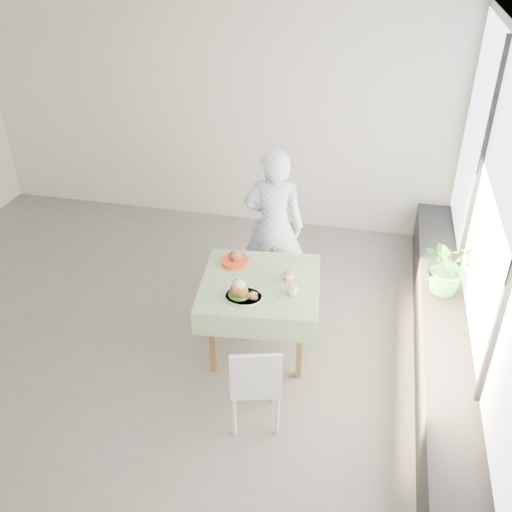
% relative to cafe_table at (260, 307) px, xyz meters
% --- Properties ---
extents(floor, '(6.00, 6.00, 0.00)m').
position_rel_cafe_table_xyz_m(floor, '(-1.16, 0.04, -0.46)').
color(floor, '#5F5C5A').
rests_on(floor, ground).
extents(ceiling, '(6.00, 6.00, 0.00)m').
position_rel_cafe_table_xyz_m(ceiling, '(-1.16, 0.04, 2.34)').
color(ceiling, white).
rests_on(ceiling, ground).
extents(wall_back, '(6.00, 0.02, 2.80)m').
position_rel_cafe_table_xyz_m(wall_back, '(-1.16, 2.54, 0.94)').
color(wall_back, silver).
rests_on(wall_back, ground).
extents(wall_right, '(0.02, 5.00, 2.80)m').
position_rel_cafe_table_xyz_m(wall_right, '(1.84, 0.04, 0.94)').
color(wall_right, silver).
rests_on(wall_right, ground).
extents(window_pane, '(0.01, 4.80, 2.18)m').
position_rel_cafe_table_xyz_m(window_pane, '(1.81, 0.04, 1.19)').
color(window_pane, '#D1E0F9').
rests_on(window_pane, ground).
extents(window_ledge, '(0.40, 4.80, 0.50)m').
position_rel_cafe_table_xyz_m(window_ledge, '(1.64, 0.04, -0.21)').
color(window_ledge, black).
rests_on(window_ledge, ground).
extents(cafe_table, '(1.15, 1.15, 0.74)m').
position_rel_cafe_table_xyz_m(cafe_table, '(0.00, 0.00, 0.00)').
color(cafe_table, brown).
rests_on(cafe_table, ground).
extents(chair_far, '(0.45, 0.45, 0.84)m').
position_rel_cafe_table_xyz_m(chair_far, '(-0.10, 0.87, -0.20)').
color(chair_far, white).
rests_on(chair_far, ground).
extents(chair_near, '(0.48, 0.48, 0.83)m').
position_rel_cafe_table_xyz_m(chair_near, '(0.16, -0.90, -0.20)').
color(chair_near, white).
rests_on(chair_near, ground).
extents(diner, '(0.64, 0.46, 1.67)m').
position_rel_cafe_table_xyz_m(diner, '(-0.05, 0.86, 0.38)').
color(diner, '#95B1EF').
rests_on(diner, ground).
extents(main_dish, '(0.33, 0.33, 0.17)m').
position_rel_cafe_table_xyz_m(main_dish, '(-0.11, -0.27, 0.34)').
color(main_dish, white).
rests_on(main_dish, cafe_table).
extents(juice_cup_orange, '(0.11, 0.11, 0.30)m').
position_rel_cafe_table_xyz_m(juice_cup_orange, '(0.24, 0.08, 0.35)').
color(juice_cup_orange, white).
rests_on(juice_cup_orange, cafe_table).
extents(juice_cup_lemonade, '(0.09, 0.09, 0.26)m').
position_rel_cafe_table_xyz_m(juice_cup_lemonade, '(0.31, -0.12, 0.34)').
color(juice_cup_lemonade, white).
rests_on(juice_cup_lemonade, cafe_table).
extents(second_dish, '(0.26, 0.26, 0.12)m').
position_rel_cafe_table_xyz_m(second_dish, '(-0.30, 0.25, 0.32)').
color(second_dish, red).
rests_on(second_dish, cafe_table).
extents(potted_plant, '(0.66, 0.63, 0.56)m').
position_rel_cafe_table_xyz_m(potted_plant, '(1.64, 0.59, 0.32)').
color(potted_plant, '#36852C').
rests_on(potted_plant, window_ledge).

